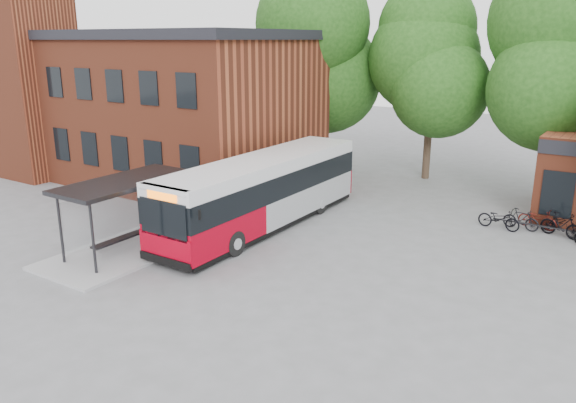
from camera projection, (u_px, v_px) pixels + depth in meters
The scene contains 14 objects.
ground at pixel (236, 267), 20.57m from camera, with size 100.00×100.00×0.00m, color slate.
station_building at pixel (157, 105), 33.46m from camera, with size 18.40×10.40×8.50m, color brown, non-canonical shape.
clock_tower at pixel (25, 20), 32.06m from camera, with size 5.20×5.20×18.20m, color brown, non-canonical shape.
bus_shelter at pixel (128, 216), 21.73m from camera, with size 3.60×7.00×2.90m, color #29292C, non-canonical shape.
bike_rail at pixel (556, 232), 23.67m from camera, with size 5.20×0.10×0.38m, color #29292C, non-canonical shape.
tree_0 at pixel (318, 81), 35.05m from camera, with size 7.92×7.92×11.00m, color #1A4211, non-canonical shape.
tree_1 at pixel (431, 90), 32.25m from camera, with size 7.92×7.92×10.40m, color #1A4211, non-canonical shape.
tree_2 at pixel (562, 92), 27.68m from camera, with size 7.92×7.92×11.00m, color #1A4211, non-canonical shape.
city_bus at pixel (264, 193), 24.60m from camera, with size 2.60×12.21×3.10m, color #A60013, non-canonical shape.
bicycle_0 at pixel (499, 219), 24.53m from camera, with size 0.64×1.83×0.96m, color black.
bicycle_1 at pixel (521, 219), 24.47m from camera, with size 0.44×1.56×0.93m, color black.
bicycle_2 at pixel (537, 219), 24.66m from camera, with size 0.58×1.66×0.87m, color #5B1712.
bicycle_3 at pixel (561, 225), 23.52m from camera, with size 0.50×1.75×1.05m, color black.
bicycle_4 at pixel (560, 221), 24.36m from camera, with size 0.55×1.57×0.83m, color black.
Camera 1 is at (12.06, -14.92, 8.03)m, focal length 35.00 mm.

